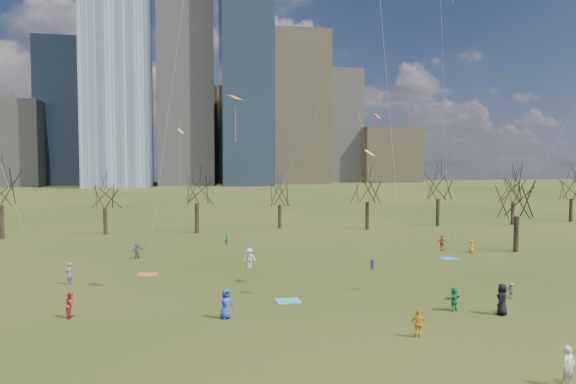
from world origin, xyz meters
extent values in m
plane|color=black|center=(0.00, 0.00, 0.00)|extent=(500.00, 500.00, 0.00)
cube|color=slate|center=(-35.00, 190.00, 59.00)|extent=(26.00, 26.00, 118.00)
cube|color=slate|center=(-8.00, 205.00, 47.50)|extent=(24.00, 24.00, 95.00)
cube|color=#384C66|center=(18.00, 195.00, 52.50)|extent=(22.00, 22.00, 105.00)
cube|color=#726347|center=(45.00, 215.00, 36.00)|extent=(28.00, 28.00, 72.00)
cube|color=#384C66|center=(-60.00, 220.00, 32.50)|extent=(25.00, 25.00, 65.00)
cube|color=slate|center=(70.00, 230.00, 29.00)|extent=(22.00, 22.00, 58.00)
cube|color=#726347|center=(5.00, 240.00, 24.00)|extent=(30.00, 30.00, 48.00)
cube|color=slate|center=(-85.00, 210.00, 18.00)|extent=(35.00, 30.00, 36.00)
cube|color=#726347|center=(95.00, 225.00, 14.00)|extent=(30.00, 28.00, 28.00)
cylinder|color=black|center=(-31.00, 39.00, 2.14)|extent=(0.55, 0.55, 4.28)
cylinder|color=black|center=(-19.00, 41.00, 1.80)|extent=(0.52, 0.52, 3.60)
cylinder|color=black|center=(-7.00, 40.00, 2.02)|extent=(0.54, 0.54, 4.05)
cylinder|color=black|center=(5.00, 43.00, 1.69)|extent=(0.51, 0.51, 3.38)
cylinder|color=black|center=(17.00, 39.00, 1.98)|extent=(0.54, 0.54, 3.96)
cylinder|color=black|center=(29.00, 41.00, 2.07)|extent=(0.54, 0.54, 4.14)
cylinder|color=black|center=(41.00, 40.00, 1.75)|extent=(0.52, 0.52, 3.51)
cylinder|color=black|center=(53.00, 42.00, 1.87)|extent=(0.53, 0.53, 3.74)
cylinder|color=black|center=(26.00, 18.00, 1.91)|extent=(0.53, 0.53, 3.83)
cube|color=teal|center=(-1.70, 3.50, 0.01)|extent=(1.60, 1.50, 0.03)
cube|color=blue|center=(17.10, 15.91, 0.01)|extent=(1.60, 1.50, 0.03)
cube|color=red|center=(-11.72, 14.18, 0.01)|extent=(1.60, 1.50, 0.03)
imported|color=#2832AF|center=(-6.18, 0.34, 0.89)|extent=(1.03, 0.87, 1.79)
imported|color=silver|center=(7.11, -12.14, 0.89)|extent=(0.72, 0.55, 1.77)
imported|color=red|center=(-15.41, 2.36, 0.80)|extent=(0.64, 0.80, 1.59)
imported|color=#5B5A5F|center=(13.68, 1.11, 0.56)|extent=(0.75, 0.84, 1.13)
imported|color=gold|center=(3.73, -5.12, 0.75)|extent=(0.96, 0.65, 1.51)
imported|color=#1C7E46|center=(8.21, -0.86, 0.77)|extent=(1.50, 0.97, 1.54)
imported|color=black|center=(10.68, -2.28, 0.98)|extent=(1.14, 1.08, 1.96)
imported|color=#994C92|center=(-17.47, 11.69, 0.85)|extent=(0.49, 0.67, 1.69)
imported|color=#3528B0|center=(7.58, 12.00, 0.49)|extent=(0.59, 0.60, 0.97)
imported|color=silver|center=(-2.88, 15.32, 0.88)|extent=(1.26, 0.90, 1.76)
imported|color=#BB401A|center=(18.59, 20.20, 0.84)|extent=(1.05, 0.59, 1.69)
imported|color=#5D5C61|center=(-13.25, 22.00, 0.80)|extent=(1.35, 1.42, 1.60)
imported|color=orange|center=(20.97, 18.27, 0.71)|extent=(0.47, 0.71, 1.42)
imported|color=#1C7F44|center=(-3.88, 28.96, 0.74)|extent=(0.55, 0.64, 1.48)
plane|color=#DC5412|center=(-5.17, 4.06, 13.79)|extent=(1.32, 1.31, 0.36)
cylinder|color=silver|center=(-2.91, 0.32, 7.60)|extent=(4.54, 7.49, 12.40)
cylinder|color=#DC5412|center=(-5.17, 4.06, 12.15)|extent=(0.04, 0.04, 2.70)
cylinder|color=silver|center=(6.97, 7.80, 16.70)|extent=(5.45, 5.51, 30.61)
plane|color=green|center=(22.68, 16.28, 17.93)|extent=(0.89, 1.00, 0.58)
cylinder|color=silver|center=(25.63, 13.46, 9.66)|extent=(5.93, 5.66, 16.53)
cylinder|color=silver|center=(-9.75, 12.46, 13.82)|extent=(3.96, 8.57, 24.85)
plane|color=red|center=(16.30, 33.48, 15.63)|extent=(1.28, 1.24, 0.69)
cylinder|color=silver|center=(13.94, 30.41, 8.52)|extent=(4.74, 6.16, 14.24)
cylinder|color=red|center=(16.30, 33.48, 13.82)|extent=(0.04, 0.04, 3.00)
plane|color=yellow|center=(3.24, 1.23, 10.09)|extent=(0.90, 0.90, 0.37)
cylinder|color=silver|center=(4.17, -2.77, 5.75)|extent=(1.89, 8.01, 8.70)
cylinder|color=silver|center=(15.08, 13.61, 14.80)|extent=(6.10, 8.54, 26.81)
plane|color=silver|center=(-8.91, 25.38, 12.86)|extent=(0.76, 0.83, 0.46)
cylinder|color=silver|center=(-8.95, 21.19, 7.13)|extent=(0.09, 8.40, 11.47)
camera|label=1|loc=(-8.51, -30.37, 9.34)|focal=32.00mm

